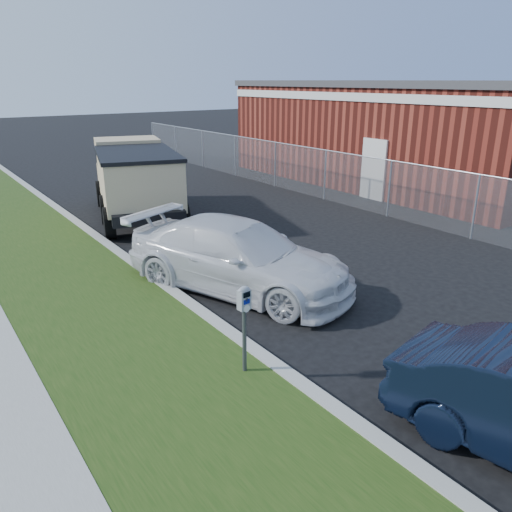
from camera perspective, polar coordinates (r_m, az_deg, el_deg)
ground at (r=10.12m, az=9.84°, el=-5.35°), size 120.00×120.00×0.00m
streetside at (r=9.39m, az=-25.34°, el=-8.67°), size 6.12×50.00×0.15m
chainlink_fence at (r=18.63m, az=7.96°, el=10.24°), size 0.06×30.06×30.00m
brick_building at (r=23.63m, az=17.32°, el=13.61°), size 9.20×14.20×4.17m
parking_meter at (r=7.12m, az=-1.36°, el=-6.27°), size 0.19×0.14×1.35m
white_wagon at (r=10.45m, az=-2.44°, el=0.07°), size 3.80×5.41×1.45m
dump_truck at (r=16.63m, az=-13.68°, el=8.86°), size 3.68×6.20×2.29m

